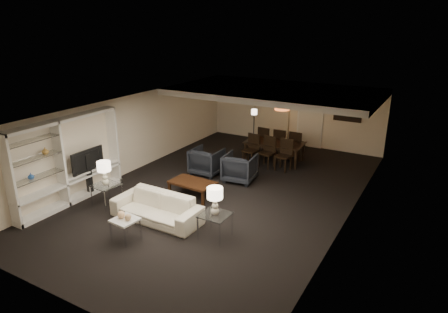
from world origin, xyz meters
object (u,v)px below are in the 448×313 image
object	(u,v)px
vase_amber	(45,151)
dining_table	(274,152)
floor_speaker	(89,175)
chair_nl	(250,150)
chair_fr	(297,145)
pendant_light	(282,106)
floor_lamp	(254,129)
armchair_left	(207,161)
armchair_right	(240,168)
table_lamp_right	(215,201)
television	(85,160)
chair_fl	(266,140)
marble_table	(126,230)
side_table_left	(107,195)
chair_fm	(281,143)
vase_blue	(31,176)
side_table_right	(215,226)
coffee_table	(193,189)
chair_nm	(266,153)
sofa	(157,208)
table_lamp_left	(105,173)
chair_nr	(283,155)

from	to	relation	value
vase_amber	dining_table	bearing A→B (deg)	61.12
vase_amber	floor_speaker	xyz separation A→B (m)	(0.11, 1.16, -1.03)
chair_nl	chair_fr	bearing A→B (deg)	54.24
pendant_light	floor_lamp	xyz separation A→B (m)	(-1.40, 0.73, -1.16)
armchair_left	chair_fr	size ratio (longest dim) A/B	0.90
armchair_right	table_lamp_right	bearing A→B (deg)	101.66
dining_table	chair_fr	xyz separation A→B (m)	(0.60, 0.65, 0.17)
armchair_left	chair_nl	size ratio (longest dim) A/B	0.90
television	chair_fl	xyz separation A→B (m)	(2.89, 5.87, -0.54)
table_lamp_right	chair_fr	bearing A→B (deg)	92.57
armchair_left	marble_table	distance (m)	4.44
vase_amber	pendant_light	bearing A→B (deg)	61.79
armchair_left	side_table_left	xyz separation A→B (m)	(-1.10, -3.30, -0.13)
chair_fm	table_lamp_right	bearing A→B (deg)	96.83
vase_blue	side_table_left	bearing A→B (deg)	55.10
dining_table	chair_fr	bearing A→B (deg)	43.48
chair_nl	chair_fm	size ratio (longest dim) A/B	1.00
chair_fr	armchair_right	bearing A→B (deg)	74.93
vase_blue	side_table_right	bearing A→B (deg)	17.96
coffee_table	marble_table	distance (m)	2.70
table_lamp_right	vase_amber	xyz separation A→B (m)	(-4.39, -0.93, 0.73)
side_table_right	floor_lamp	bearing A→B (deg)	108.54
armchair_left	chair_fm	bearing A→B (deg)	-118.50
chair_nm	chair_fr	xyz separation A→B (m)	(0.60, 1.30, 0.00)
table_lamp_right	floor_lamp	xyz separation A→B (m)	(-2.19, 6.52, -0.16)
coffee_table	dining_table	bearing A→B (deg)	77.87
coffee_table	vase_blue	distance (m)	4.15
chair_fm	side_table_right	bearing A→B (deg)	96.83
sofa	table_lamp_left	size ratio (longest dim) A/B	3.53
vase_amber	chair_nr	bearing A→B (deg)	54.29
marble_table	chair_nm	size ratio (longest dim) A/B	0.50
armchair_right	vase_blue	size ratio (longest dim) A/B	5.81
armchair_left	chair_fl	xyz separation A→B (m)	(0.83, 2.80, 0.09)
television	chair_nl	world-z (taller)	television
floor_lamp	chair_nr	bearing A→B (deg)	-42.10
coffee_table	chair_fl	bearing A→B (deg)	87.12
chair_fr	floor_lamp	distance (m)	1.98
floor_speaker	armchair_right	bearing A→B (deg)	50.80
pendant_light	chair_nr	xyz separation A→B (m)	(0.51, -1.00, -1.40)
sofa	vase_blue	distance (m)	3.15
chair_nr	chair_fl	world-z (taller)	same
television	armchair_left	bearing A→B (deg)	-33.86
vase_blue	dining_table	xyz separation A→B (m)	(3.52, 6.87, -0.79)
marble_table	chair_fr	distance (m)	7.34
marble_table	floor_lamp	distance (m)	7.66
pendant_light	chair_fl	world-z (taller)	pendant_light
vase_blue	chair_fl	bearing A→B (deg)	68.78
coffee_table	floor_lamp	bearing A→B (deg)	95.65
coffee_table	chair_nm	distance (m)	3.31
chair_fl	chair_fr	distance (m)	1.20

